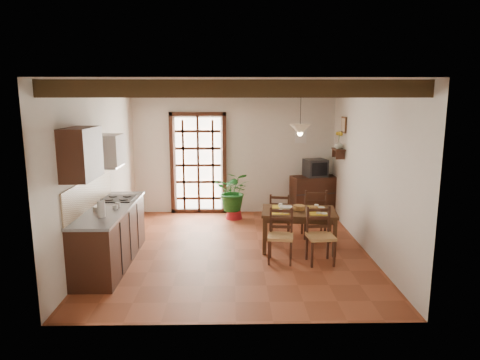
{
  "coord_description": "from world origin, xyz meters",
  "views": [
    {
      "loc": [
        -0.03,
        -7.06,
        2.59
      ],
      "look_at": [
        0.1,
        0.4,
        1.15
      ],
      "focal_mm": 32.0,
      "sensor_mm": 36.0,
      "label": 1
    }
  ],
  "objects_px": {
    "sideboard": "(314,196)",
    "pendant_lamp": "(300,129)",
    "chair_far_right": "(314,222)",
    "chair_near_left": "(280,246)",
    "crt_tv": "(315,168)",
    "chair_near_right": "(320,246)",
    "potted_plant": "(234,193)",
    "dining_table": "(299,215)",
    "kitchen_counter": "(111,235)",
    "chair_far_left": "(280,223)"
  },
  "relations": [
    {
      "from": "crt_tv",
      "to": "pendant_lamp",
      "type": "bearing_deg",
      "value": -124.25
    },
    {
      "from": "dining_table",
      "to": "potted_plant",
      "type": "xyz_separation_m",
      "value": [
        -1.11,
        1.89,
        -0.03
      ]
    },
    {
      "from": "chair_near_right",
      "to": "sideboard",
      "type": "relative_size",
      "value": 0.86
    },
    {
      "from": "chair_far_left",
      "to": "chair_far_right",
      "type": "bearing_deg",
      "value": -175.04
    },
    {
      "from": "chair_near_right",
      "to": "crt_tv",
      "type": "relative_size",
      "value": 1.63
    },
    {
      "from": "chair_near_left",
      "to": "chair_far_left",
      "type": "bearing_deg",
      "value": 93.29
    },
    {
      "from": "dining_table",
      "to": "pendant_lamp",
      "type": "relative_size",
      "value": 1.58
    },
    {
      "from": "kitchen_counter",
      "to": "potted_plant",
      "type": "bearing_deg",
      "value": 52.37
    },
    {
      "from": "pendant_lamp",
      "to": "sideboard",
      "type": "bearing_deg",
      "value": 71.71
    },
    {
      "from": "chair_near_right",
      "to": "chair_far_right",
      "type": "bearing_deg",
      "value": 78.89
    },
    {
      "from": "chair_far_right",
      "to": "sideboard",
      "type": "height_order",
      "value": "chair_far_right"
    },
    {
      "from": "chair_far_left",
      "to": "sideboard",
      "type": "relative_size",
      "value": 0.81
    },
    {
      "from": "kitchen_counter",
      "to": "chair_far_right",
      "type": "bearing_deg",
      "value": 19.84
    },
    {
      "from": "chair_far_left",
      "to": "sideboard",
      "type": "height_order",
      "value": "sideboard"
    },
    {
      "from": "sideboard",
      "to": "pendant_lamp",
      "type": "bearing_deg",
      "value": -121.11
    },
    {
      "from": "chair_near_right",
      "to": "crt_tv",
      "type": "xyz_separation_m",
      "value": [
        0.45,
        2.86,
        0.79
      ]
    },
    {
      "from": "pendant_lamp",
      "to": "crt_tv",
      "type": "bearing_deg",
      "value": 71.67
    },
    {
      "from": "dining_table",
      "to": "sideboard",
      "type": "distance_m",
      "value": 2.3
    },
    {
      "from": "dining_table",
      "to": "chair_near_right",
      "type": "xyz_separation_m",
      "value": [
        0.24,
        -0.67,
        -0.32
      ]
    },
    {
      "from": "potted_plant",
      "to": "chair_far_right",
      "type": "bearing_deg",
      "value": -40.77
    },
    {
      "from": "kitchen_counter",
      "to": "chair_far_left",
      "type": "distance_m",
      "value": 3.11
    },
    {
      "from": "chair_near_left",
      "to": "chair_far_right",
      "type": "height_order",
      "value": "chair_far_right"
    },
    {
      "from": "crt_tv",
      "to": "potted_plant",
      "type": "bearing_deg",
      "value": 173.2
    },
    {
      "from": "chair_near_right",
      "to": "kitchen_counter",
      "type": "bearing_deg",
      "value": 174.36
    },
    {
      "from": "chair_near_left",
      "to": "crt_tv",
      "type": "relative_size",
      "value": 1.57
    },
    {
      "from": "potted_plant",
      "to": "pendant_lamp",
      "type": "xyz_separation_m",
      "value": [
        1.11,
        -1.79,
        1.51
      ]
    },
    {
      "from": "potted_plant",
      "to": "chair_near_right",
      "type": "bearing_deg",
      "value": -62.14
    },
    {
      "from": "chair_far_right",
      "to": "chair_near_right",
      "type": "bearing_deg",
      "value": 84.11
    },
    {
      "from": "chair_near_left",
      "to": "chair_near_right",
      "type": "bearing_deg",
      "value": 3.23
    },
    {
      "from": "kitchen_counter",
      "to": "chair_far_right",
      "type": "relative_size",
      "value": 2.41
    },
    {
      "from": "pendant_lamp",
      "to": "chair_near_right",
      "type": "bearing_deg",
      "value": -72.43
    },
    {
      "from": "chair_near_left",
      "to": "potted_plant",
      "type": "height_order",
      "value": "potted_plant"
    },
    {
      "from": "potted_plant",
      "to": "chair_far_left",
      "type": "bearing_deg",
      "value": -54.71
    },
    {
      "from": "dining_table",
      "to": "crt_tv",
      "type": "distance_m",
      "value": 2.34
    },
    {
      "from": "chair_far_left",
      "to": "crt_tv",
      "type": "distance_m",
      "value": 1.95
    },
    {
      "from": "chair_far_right",
      "to": "crt_tv",
      "type": "relative_size",
      "value": 1.71
    },
    {
      "from": "sideboard",
      "to": "chair_near_left",
      "type": "bearing_deg",
      "value": -123.74
    },
    {
      "from": "kitchen_counter",
      "to": "crt_tv",
      "type": "relative_size",
      "value": 4.12
    },
    {
      "from": "kitchen_counter",
      "to": "sideboard",
      "type": "height_order",
      "value": "kitchen_counter"
    },
    {
      "from": "chair_far_right",
      "to": "pendant_lamp",
      "type": "distance_m",
      "value": 1.89
    },
    {
      "from": "potted_plant",
      "to": "pendant_lamp",
      "type": "bearing_deg",
      "value": -58.2
    },
    {
      "from": "potted_plant",
      "to": "pendant_lamp",
      "type": "height_order",
      "value": "pendant_lamp"
    },
    {
      "from": "sideboard",
      "to": "pendant_lamp",
      "type": "height_order",
      "value": "pendant_lamp"
    },
    {
      "from": "chair_far_right",
      "to": "pendant_lamp",
      "type": "height_order",
      "value": "pendant_lamp"
    },
    {
      "from": "chair_near_left",
      "to": "chair_far_right",
      "type": "relative_size",
      "value": 0.91
    },
    {
      "from": "chair_far_right",
      "to": "potted_plant",
      "type": "relative_size",
      "value": 0.42
    },
    {
      "from": "dining_table",
      "to": "chair_far_left",
      "type": "bearing_deg",
      "value": 116.15
    },
    {
      "from": "kitchen_counter",
      "to": "pendant_lamp",
      "type": "height_order",
      "value": "pendant_lamp"
    },
    {
      "from": "chair_near_right",
      "to": "potted_plant",
      "type": "relative_size",
      "value": 0.4
    },
    {
      "from": "chair_far_left",
      "to": "kitchen_counter",
      "type": "bearing_deg",
      "value": 35.94
    }
  ]
}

